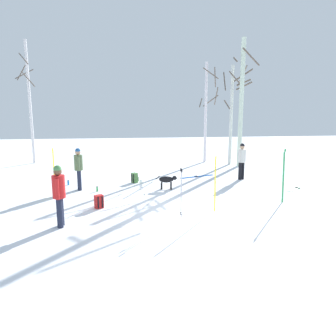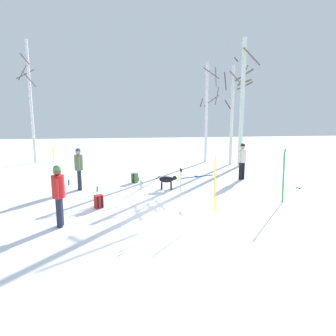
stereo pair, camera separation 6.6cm
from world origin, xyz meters
name	(u,v)px [view 2 (the right image)]	position (x,y,z in m)	size (l,w,h in m)	color
ground_plane	(186,213)	(0.00, 0.00, 0.00)	(60.00, 60.00, 0.00)	white
person_0	(58,192)	(-3.65, -0.60, 0.98)	(0.34, 0.52, 1.72)	#1E2338
person_1	(79,166)	(-3.74, 3.51, 0.98)	(0.34, 0.52, 1.72)	#1E2338
person_2	(242,159)	(3.56, 4.51, 0.98)	(0.47, 0.34, 1.72)	black
dog	(167,180)	(-0.17, 3.12, 0.39)	(0.89, 0.31, 0.57)	black
ski_pair_planted_0	(283,176)	(3.55, 0.68, 0.94)	(0.21, 0.18, 1.90)	green
ski_pair_planted_1	(215,184)	(0.93, 0.07, 0.88)	(0.12, 0.19, 1.78)	yellow
ski_pair_planted_2	(54,173)	(-4.45, 2.41, 0.92)	(0.02, 0.21, 1.85)	yellow
ski_pair_lying_0	(298,188)	(5.29, 2.54, 0.01)	(1.47, 1.18, 0.05)	green
ski_pair_lying_1	(197,177)	(1.62, 5.38, 0.01)	(1.82, 0.78, 0.05)	blue
ski_poles_0	(181,191)	(-0.21, -0.22, 0.79)	(0.07, 0.27, 1.47)	#B2B2BC
backpack_0	(99,202)	(-2.75, 0.94, 0.21)	(0.33, 0.34, 0.44)	red
backpack_1	(135,178)	(-1.47, 4.52, 0.21)	(0.34, 0.33, 0.44)	#4C7F3F
water_bottle_0	(69,183)	(-4.36, 4.45, 0.10)	(0.08, 0.08, 0.22)	#1E72BF
water_bottle_1	(97,189)	(-3.01, 3.14, 0.10)	(0.07, 0.07, 0.21)	green
birch_tree_2	(31,101)	(-7.58, 10.90, 3.83)	(1.25, 1.26, 7.40)	silver
birch_tree_3	(207,111)	(3.25, 9.89, 3.26)	(1.28, 1.54, 6.19)	silver
birch_tree_4	(232,113)	(4.49, 8.76, 3.12)	(1.23, 1.24, 5.86)	silver
birch_tree_5	(242,101)	(4.82, 8.08, 3.78)	(1.38, 1.67, 7.25)	silver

